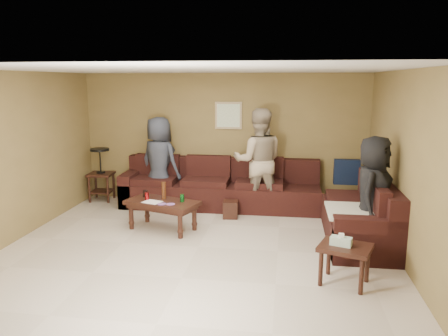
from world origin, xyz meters
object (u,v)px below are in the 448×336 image
sectional_sofa (262,199)px  person_right (373,194)px  end_table_left (101,173)px  coffee_table (162,205)px  person_left (159,162)px  waste_bin (230,209)px  side_table_right (345,251)px  person_middle (258,161)px

sectional_sofa → person_right: bearing=-37.9°
sectional_sofa → end_table_left: bearing=168.2°
coffee_table → person_left: bearing=107.7°
coffee_table → end_table_left: bearing=137.8°
waste_bin → person_right: 2.52m
side_table_right → sectional_sofa: bearing=114.7°
person_middle → end_table_left: bearing=-11.7°
sectional_sofa → person_right: size_ratio=2.87×
end_table_left → side_table_right: size_ratio=1.50×
end_table_left → side_table_right: end_table_left is taller
sectional_sofa → person_right: (1.61, -1.25, 0.49)m
side_table_right → person_left: 4.24m
person_middle → waste_bin: bearing=39.1°
waste_bin → sectional_sofa: bearing=9.9°
coffee_table → person_middle: size_ratio=0.67×
waste_bin → person_left: 1.69m
coffee_table → end_table_left: size_ratio=1.20×
side_table_right → person_right: size_ratio=0.43×
sectional_sofa → coffee_table: size_ratio=3.68×
sectional_sofa → person_middle: 0.71m
waste_bin → person_right: person_right is taller
waste_bin → coffee_table: bearing=-142.4°
coffee_table → person_left: person_left is taller
coffee_table → person_middle: bearing=40.1°
sectional_sofa → person_right: 2.10m
waste_bin → person_right: size_ratio=0.19×
sectional_sofa → side_table_right: bearing=-65.3°
sectional_sofa → coffee_table: (-1.53, -0.86, 0.08)m
person_right → person_left: bearing=86.9°
sectional_sofa → waste_bin: 0.57m
person_left → person_middle: bearing=-160.2°
sectional_sofa → person_left: person_left is taller
person_middle → person_right: person_middle is taller
side_table_right → person_middle: bearing=113.3°
side_table_right → person_left: person_left is taller
side_table_right → person_left: size_ratio=0.41×
end_table_left → waste_bin: (2.70, -0.77, -0.40)m
person_right → waste_bin: bearing=84.4°
end_table_left → person_right: size_ratio=0.65×
sectional_sofa → person_middle: bearing=103.8°
coffee_table → person_right: (3.14, -0.39, 0.41)m
end_table_left → person_middle: person_middle is taller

